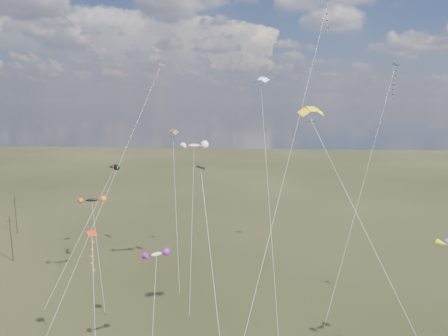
# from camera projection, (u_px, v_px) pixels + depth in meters

# --- Properties ---
(utility_pole_near) EXTENTS (1.40, 0.20, 8.00)m
(utility_pole_near) POSITION_uv_depth(u_px,v_px,m) (11.00, 238.00, 68.90)
(utility_pole_near) COLOR black
(utility_pole_near) RESTS_ON ground
(utility_pole_far) EXTENTS (1.40, 0.20, 8.00)m
(utility_pole_far) POSITION_uv_depth(u_px,v_px,m) (16.00, 215.00, 83.34)
(utility_pole_far) COLOR black
(utility_pole_far) RESTS_ON ground
(diamond_black_high) EXTENTS (13.12, 19.75, 33.28)m
(diamond_black_high) POSITION_uv_depth(u_px,v_px,m) (391.00, 95.00, 60.62)
(diamond_black_high) COLOR black
(diamond_black_high) RESTS_ON ground
(diamond_navy_tall) EXTENTS (12.87, 32.97, 40.80)m
(diamond_navy_tall) POSITION_uv_depth(u_px,v_px,m) (320.00, 44.00, 50.00)
(diamond_navy_tall) COLOR #13114F
(diamond_navy_tall) RESTS_ON ground
(diamond_black_mid) EXTENTS (5.28, 16.41, 21.32)m
(diamond_black_mid) POSITION_uv_depth(u_px,v_px,m) (209.00, 241.00, 35.24)
(diamond_black_mid) COLOR black
(diamond_black_mid) RESTS_ON ground
(diamond_red_low) EXTENTS (3.44, 7.84, 14.53)m
(diamond_red_low) POSITION_uv_depth(u_px,v_px,m) (93.00, 259.00, 40.44)
(diamond_red_low) COLOR red
(diamond_red_low) RESTS_ON ground
(diamond_orange_center) EXTENTS (10.06, 21.44, 32.82)m
(diamond_orange_center) POSITION_uv_depth(u_px,v_px,m) (128.00, 143.00, 52.33)
(diamond_orange_center) COLOR red
(diamond_orange_center) RESTS_ON ground
(parafoil_yellow) EXTENTS (12.94, 19.05, 27.39)m
(parafoil_yellow) POSITION_uv_depth(u_px,v_px,m) (313.00, 111.00, 38.03)
(parafoil_yellow) COLOR yellow
(parafoil_yellow) RESTS_ON ground
(parafoil_blue_white) EXTENTS (3.62, 18.35, 31.05)m
(parafoil_blue_white) POSITION_uv_depth(u_px,v_px,m) (261.00, 81.00, 53.58)
(parafoil_blue_white) COLOR blue
(parafoil_blue_white) RESTS_ON ground
(parafoil_tricolor) EXTENTS (4.51, 13.54, 23.24)m
(parafoil_tricolor) POSITION_uv_depth(u_px,v_px,m) (173.00, 131.00, 66.33)
(parafoil_tricolor) COLOR yellow
(parafoil_tricolor) RESTS_ON ground
(novelty_black_orange) EXTENTS (7.00, 10.55, 13.45)m
(novelty_black_orange) POSITION_uv_depth(u_px,v_px,m) (92.00, 200.00, 59.55)
(novelty_black_orange) COLOR black
(novelty_black_orange) RESTS_ON ground
(novelty_orange_black) EXTENTS (7.27, 13.48, 18.05)m
(novelty_orange_black) POSITION_uv_depth(u_px,v_px,m) (114.00, 168.00, 61.17)
(novelty_orange_black) COLOR #C65F13
(novelty_orange_black) RESTS_ON ground
(novelty_white_purple) EXTENTS (2.30, 7.87, 12.84)m
(novelty_white_purple) POSITION_uv_depth(u_px,v_px,m) (156.00, 255.00, 39.77)
(novelty_white_purple) COLOR silver
(novelty_white_purple) RESTS_ON ground
(novelty_redwhite_stripe) EXTENTS (3.72, 12.48, 21.65)m
(novelty_redwhite_stripe) POSITION_uv_depth(u_px,v_px,m) (194.00, 146.00, 59.30)
(novelty_redwhite_stripe) COLOR red
(novelty_redwhite_stripe) RESTS_ON ground
(novelty_blue_yellow) EXTENTS (3.42, 13.61, 14.59)m
(novelty_blue_yellow) POSITION_uv_depth(u_px,v_px,m) (448.00, 241.00, 38.75)
(novelty_blue_yellow) COLOR blue
(novelty_blue_yellow) RESTS_ON ground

